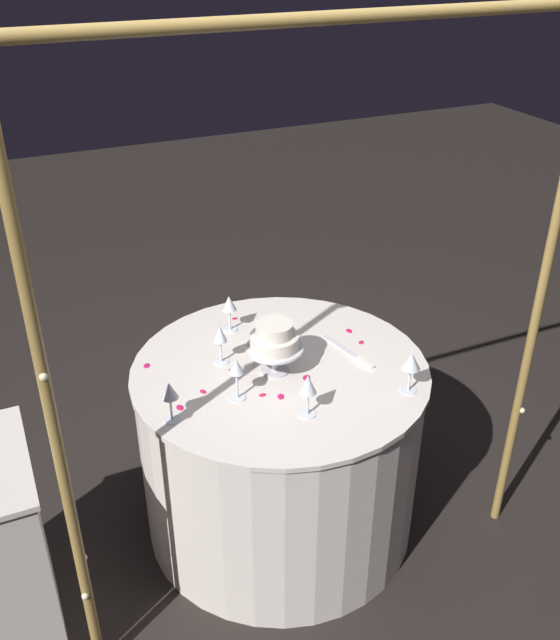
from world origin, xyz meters
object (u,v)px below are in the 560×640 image
wine_glass_3 (169,392)px  wine_glass_4 (308,386)px  decorative_arch (332,278)px  tiered_cake (274,340)px  wine_glass_0 (220,336)px  wine_glass_1 (236,369)px  wine_glass_5 (411,363)px  wine_glass_2 (229,305)px  cake_knife (351,354)px  main_table (280,447)px

wine_glass_3 → wine_glass_4: size_ratio=0.94×
decorative_arch → tiered_cake: decorative_arch is taller
decorative_arch → wine_glass_0: 0.70m
wine_glass_1 → wine_glass_5: (-0.59, 0.21, -0.00)m
wine_glass_3 → wine_glass_5: bearing=167.3°
tiered_cake → wine_glass_2: (0.05, -0.36, -0.02)m
tiered_cake → wine_glass_3: size_ratio=1.41×
decorative_arch → wine_glass_2: 0.86m
wine_glass_1 → cake_knife: (-0.52, -0.09, -0.12)m
wine_glass_4 → main_table: bearing=-96.4°
cake_knife → tiered_cake: bearing=-3.2°
decorative_arch → wine_glass_5: size_ratio=12.76×
main_table → wine_glass_4: size_ratio=7.00×
wine_glass_4 → wine_glass_5: size_ratio=1.00×
decorative_arch → wine_glass_4: bearing=-66.1°
wine_glass_0 → wine_glass_2: size_ratio=1.03×
wine_glass_1 → wine_glass_4: (-0.19, 0.19, -0.01)m
wine_glass_3 → main_table: bearing=-163.1°
main_table → cake_knife: 0.50m
main_table → tiered_cake: 0.54m
tiered_cake → wine_glass_2: bearing=-82.7°
wine_glass_0 → wine_glass_2: bearing=-118.7°
wine_glass_1 → cake_knife: 0.54m
decorative_arch → cake_knife: (-0.30, -0.35, -0.55)m
wine_glass_1 → wine_glass_5: wine_glass_1 is taller
tiered_cake → wine_glass_1: size_ratio=1.29×
tiered_cake → wine_glass_5: (-0.39, 0.32, -0.02)m
wine_glass_0 → wine_glass_5: size_ratio=1.00×
main_table → wine_glass_5: 0.72m
decorative_arch → wine_glass_0: (0.19, -0.51, -0.44)m
main_table → cake_knife: cake_knife is taller
wine_glass_3 → wine_glass_4: wine_glass_4 is taller
tiered_cake → decorative_arch: bearing=94.3°
tiered_cake → cake_knife: 0.35m
tiered_cake → wine_glass_3: tiered_cake is taller
decorative_arch → wine_glass_0: decorative_arch is taller
main_table → cake_knife: bearing=173.9°
wine_glass_1 → wine_glass_3: size_ratio=1.09×
wine_glass_0 → wine_glass_2: (-0.12, -0.22, -0.00)m
wine_glass_5 → wine_glass_1: bearing=-19.9°
main_table → tiered_cake: (0.03, 0.01, 0.54)m
main_table → wine_glass_1: wine_glass_1 is taller
cake_knife → wine_glass_5: bearing=102.9°
main_table → wine_glass_4: wine_glass_4 is taller
decorative_arch → wine_glass_4: decorative_arch is taller
wine_glass_0 → main_table: bearing=146.6°
main_table → wine_glass_5: bearing=137.5°
main_table → wine_glass_2: size_ratio=7.22×
wine_glass_4 → cake_knife: (-0.33, -0.28, -0.12)m
tiered_cake → wine_glass_4: size_ratio=1.33×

